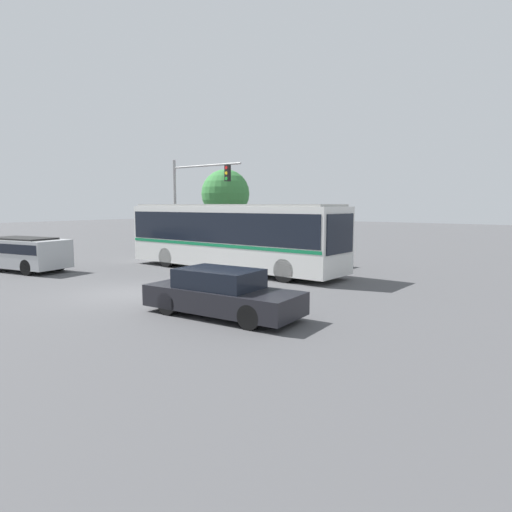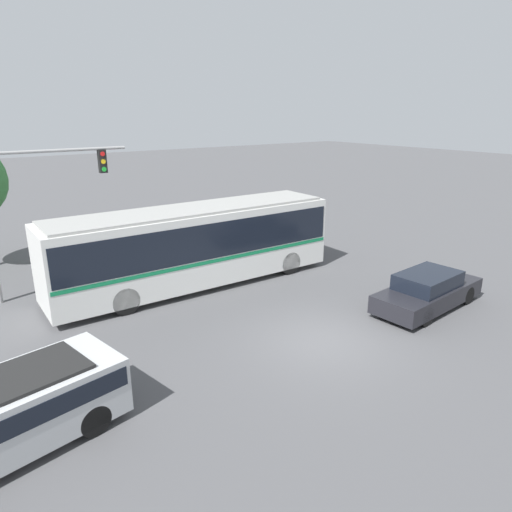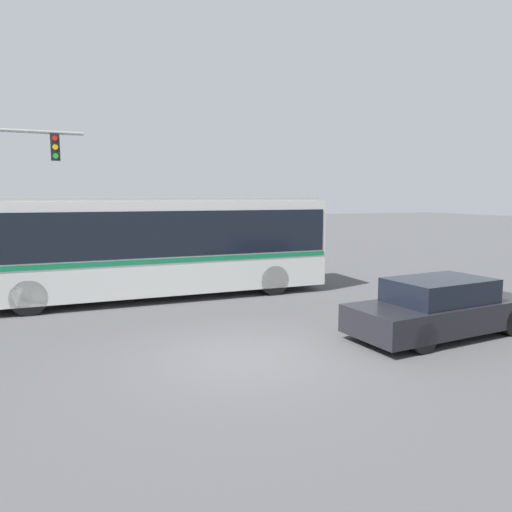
# 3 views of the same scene
# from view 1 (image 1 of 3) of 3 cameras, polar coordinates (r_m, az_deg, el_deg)

# --- Properties ---
(ground_plane) EXTENTS (140.00, 140.00, 0.00)m
(ground_plane) POSITION_cam_1_polar(r_m,az_deg,el_deg) (17.02, -15.92, -4.59)
(ground_plane) COLOR #4C4C4F
(city_bus) EXTENTS (11.88, 2.88, 3.24)m
(city_bus) POSITION_cam_1_polar(r_m,az_deg,el_deg) (21.82, -3.19, 2.94)
(city_bus) COLOR silver
(city_bus) RESTS_ON ground
(sedan_foreground) EXTENTS (4.85, 2.08, 1.37)m
(sedan_foreground) POSITION_cam_1_polar(r_m,az_deg,el_deg) (13.04, -4.41, -4.83)
(sedan_foreground) COLOR black
(sedan_foreground) RESTS_ON ground
(suv_left_lane) EXTENTS (4.90, 2.77, 1.63)m
(suv_left_lane) POSITION_cam_1_polar(r_m,az_deg,el_deg) (24.45, -27.49, 0.52)
(suv_left_lane) COLOR #B2B5B7
(suv_left_lane) RESTS_ON ground
(traffic_light_pole) EXTENTS (5.38, 0.24, 5.94)m
(traffic_light_pole) POSITION_cam_1_polar(r_m,az_deg,el_deg) (27.50, -8.29, 7.96)
(traffic_light_pole) COLOR gray
(traffic_light_pole) RESTS_ON ground
(flowering_hedge) EXTENTS (6.19, 1.25, 1.47)m
(flowering_hedge) POSITION_cam_1_polar(r_m,az_deg,el_deg) (24.83, 3.43, 0.79)
(flowering_hedge) COLOR #286028
(flowering_hedge) RESTS_ON ground
(street_tree_left) EXTENTS (3.41, 3.41, 5.69)m
(street_tree_left) POSITION_cam_1_polar(r_m,az_deg,el_deg) (32.11, -3.90, 7.90)
(street_tree_left) COLOR brown
(street_tree_left) RESTS_ON ground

